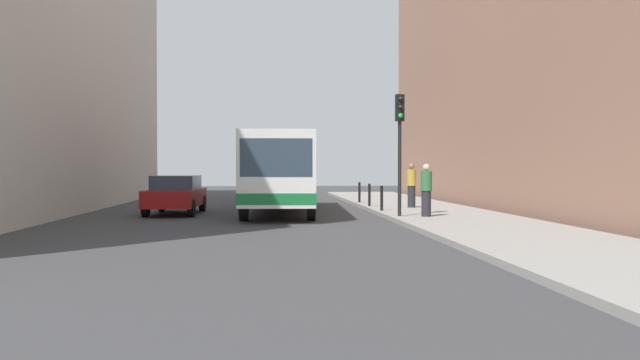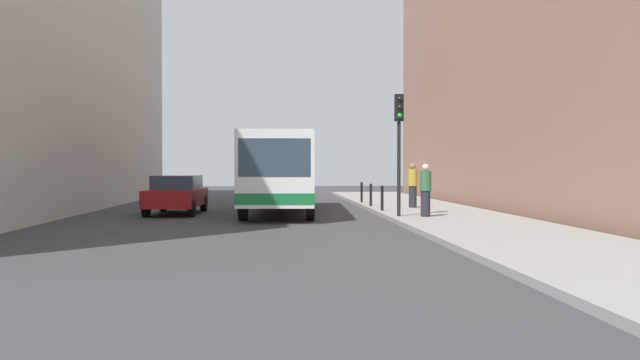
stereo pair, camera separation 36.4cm
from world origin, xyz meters
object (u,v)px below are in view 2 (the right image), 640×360
Objects in this scene: car_behind_bus at (286,185)px; bollard_far at (362,192)px; bus at (281,169)px; bollard_mid at (371,195)px; traffic_light at (399,131)px; pedestrian_mid_sidewalk at (413,185)px; car_beside_bus at (177,194)px; bollard_near at (382,198)px; pedestrian_near_signal at (426,190)px.

car_behind_bus reaches higher than bollard_far.
bus is 11.71× the size of bollard_mid.
traffic_light is 2.27× the size of pedestrian_mid_sidewalk.
car_beside_bus is 8.10m from bollard_mid.
bus is 6.15× the size of pedestrian_mid_sidewalk.
car_beside_bus is 4.70× the size of bollard_near.
car_behind_bus is (4.37, 11.43, 0.00)m from car_beside_bus.
bollard_mid and bollard_far have the same top height.
pedestrian_near_signal reaches higher than bollard_far.
bollard_near is 1.00× the size of bollard_far.
traffic_light is 5.24m from pedestrian_mid_sidewalk.
traffic_light is at bearing 157.08° from pedestrian_mid_sidewalk.
car_behind_bus is (0.36, 10.88, -0.94)m from bus.
car_behind_bus is at bearing 118.15° from bollard_far.
car_behind_bus is at bearing 110.23° from bollard_mid.
pedestrian_mid_sidewalk reaches higher than car_beside_bus.
bus is at bearing -110.14° from pedestrian_near_signal.
bus is 4.24m from bollard_near.
pedestrian_near_signal is at bearing 138.95° from bus.
car_beside_bus is at bearing 72.04° from car_behind_bus.
car_behind_bus is 7.36m from bollard_far.
bus reaches higher than car_beside_bus.
traffic_light is at bearing -89.34° from bollard_far.
bollard_far is (3.47, -6.49, -0.16)m from car_behind_bus.
car_behind_bus is 15.74m from traffic_light.
bollard_mid is (3.83, 1.46, -1.10)m from bus.
bus is 10.92m from car_behind_bus.
bus reaches higher than pedestrian_near_signal.
car_behind_bus is at bearing -89.30° from bus.
pedestrian_mid_sidewalk reaches higher than bollard_near.
pedestrian_mid_sidewalk is at bearing 49.23° from bollard_near.
bus is at bearing -170.08° from car_beside_bus.
traffic_light is 4.32× the size of bollard_near.
car_beside_bus is 9.46m from pedestrian_mid_sidewalk.
car_behind_bus is 16.05m from pedestrian_near_signal.
bus is at bearing -159.12° from bollard_mid.
bollard_mid is at bearing 91.00° from traffic_light.
pedestrian_near_signal is (0.85, -0.26, -1.97)m from traffic_light.
pedestrian_near_signal is at bearing -72.89° from bollard_near.
bollard_mid is 6.10m from pedestrian_near_signal.
car_beside_bus is 9.27m from bollard_far.
pedestrian_near_signal is at bearing -17.10° from traffic_light.
bus is at bearing 91.11° from car_behind_bus.
pedestrian_mid_sidewalk reaches higher than bollard_mid.
bollard_near is 2.44m from pedestrian_mid_sidewalk.
bollard_mid is at bearing -90.00° from bollard_far.
bollard_far is at bearing -150.45° from pedestrian_near_signal.
pedestrian_mid_sidewalk reaches higher than car_behind_bus.
bollard_near is 2.93m from bollard_mid.
traffic_light reaches higher than bus.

